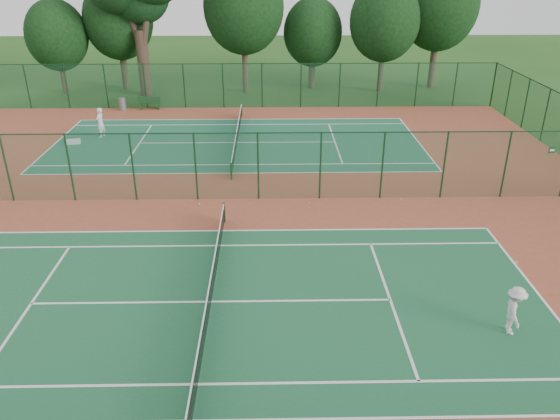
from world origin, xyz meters
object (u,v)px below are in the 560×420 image
object	(u,v)px
trash_bin	(122,104)
bench	(150,103)
player_near	(514,311)
kit_bag	(73,142)
player_far	(100,123)

from	to	relation	value
trash_bin	bench	bearing A→B (deg)	5.47
player_near	bench	xyz separation A→B (m)	(-17.32, 28.43, -0.32)
player_near	bench	world-z (taller)	player_near
player_near	kit_bag	xyz separation A→B (m)	(-20.60, 19.82, -0.71)
trash_bin	bench	xyz separation A→B (m)	(2.10, 0.20, 0.04)
player_near	player_far	world-z (taller)	player_far
kit_bag	player_far	bearing A→B (deg)	35.89
bench	kit_bag	size ratio (longest dim) A/B	2.07
trash_bin	bench	world-z (taller)	bench
player_near	trash_bin	world-z (taller)	player_near
player_far	kit_bag	size ratio (longest dim) A/B	2.38
player_far	kit_bag	distance (m)	2.22
trash_bin	kit_bag	world-z (taller)	trash_bin
trash_bin	player_near	bearing A→B (deg)	-55.47
player_far	bench	world-z (taller)	player_far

